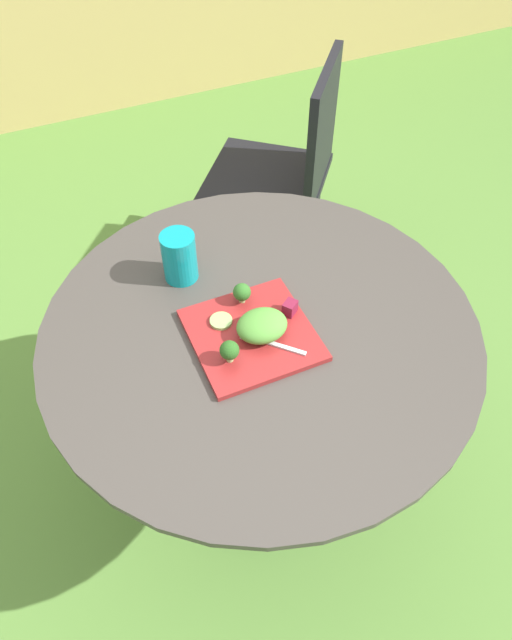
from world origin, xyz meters
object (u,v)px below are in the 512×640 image
(fork, at_px, (267,342))
(patio_chair, at_px, (290,162))
(salad_plate, at_px, (252,335))
(drinking_glass, at_px, (180,259))

(fork, bearing_deg, patio_chair, 60.81)
(salad_plate, bearing_deg, fork, -64.02)
(drinking_glass, xyz_separation_m, fork, (0.10, -0.29, -0.04))
(patio_chair, relative_size, salad_plate, 3.32)
(patio_chair, distance_m, salad_plate, 1.06)
(patio_chair, bearing_deg, salad_plate, -121.22)
(salad_plate, bearing_deg, patio_chair, 58.78)
(fork, bearing_deg, salad_plate, 115.98)
(salad_plate, relative_size, drinking_glass, 2.09)
(drinking_glass, distance_m, fork, 0.31)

